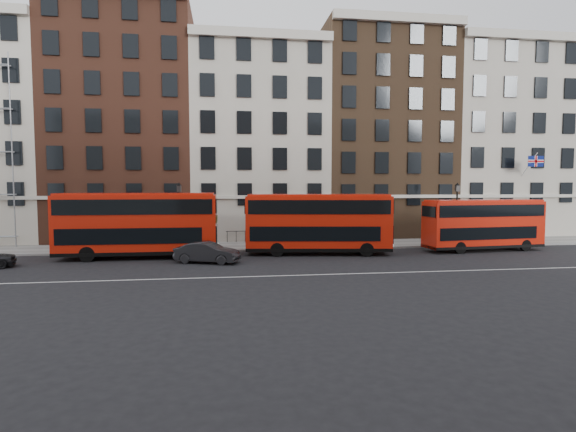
{
  "coord_description": "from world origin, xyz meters",
  "views": [
    {
      "loc": [
        -3.33,
        -27.65,
        5.31
      ],
      "look_at": [
        1.23,
        5.0,
        3.0
      ],
      "focal_mm": 28.0,
      "sensor_mm": 36.0,
      "label": 1
    }
  ],
  "objects": [
    {
      "name": "iron_railings",
      "position": [
        0.0,
        12.7,
        0.65
      ],
      "size": [
        6.6,
        0.06,
        1.0
      ],
      "primitive_type": null,
      "color": "black",
      "rests_on": "pavement"
    },
    {
      "name": "ground",
      "position": [
        0.0,
        0.0,
        0.0
      ],
      "size": [
        120.0,
        120.0,
        0.0
      ],
      "primitive_type": "plane",
      "color": "black",
      "rests_on": "ground"
    },
    {
      "name": "traffic_light",
      "position": [
        22.39,
        8.1,
        2.45
      ],
      "size": [
        0.25,
        0.45,
        3.27
      ],
      "color": "black",
      "rests_on": "pavement"
    },
    {
      "name": "lamp_post_left",
      "position": [
        -6.98,
        8.96,
        3.08
      ],
      "size": [
        0.44,
        0.44,
        5.33
      ],
      "color": "black",
      "rests_on": "pavement"
    },
    {
      "name": "lamp_post_right",
      "position": [
        16.49,
        8.67,
        3.08
      ],
      "size": [
        0.44,
        0.44,
        5.33
      ],
      "color": "black",
      "rests_on": "pavement"
    },
    {
      "name": "bus_d",
      "position": [
        17.14,
        5.69,
        2.2
      ],
      "size": [
        9.93,
        3.22,
        4.1
      ],
      "rotation": [
        0.0,
        0.0,
        0.09
      ],
      "color": "red",
      "rests_on": "ground"
    },
    {
      "name": "kerb",
      "position": [
        0.0,
        8.0,
        0.08
      ],
      "size": [
        80.0,
        0.3,
        0.16
      ],
      "primitive_type": "cube",
      "color": "gray",
      "rests_on": "ground"
    },
    {
      "name": "pavement",
      "position": [
        0.0,
        10.5,
        0.07
      ],
      "size": [
        80.0,
        5.0,
        0.15
      ],
      "primitive_type": "cube",
      "color": "gray",
      "rests_on": "ground"
    },
    {
      "name": "building_terrace",
      "position": [
        -0.31,
        17.88,
        10.24
      ],
      "size": [
        64.0,
        11.95,
        22.0
      ],
      "color": "beige",
      "rests_on": "ground"
    },
    {
      "name": "bus_c",
      "position": [
        3.61,
        5.7,
        2.46
      ],
      "size": [
        11.16,
        4.1,
        4.59
      ],
      "rotation": [
        0.0,
        0.0,
        -0.14
      ],
      "color": "red",
      "rests_on": "ground"
    },
    {
      "name": "bus_b",
      "position": [
        -9.63,
        5.7,
        2.53
      ],
      "size": [
        11.25,
        2.84,
        4.71
      ],
      "rotation": [
        0.0,
        0.0,
        -0.01
      ],
      "color": "red",
      "rests_on": "ground"
    },
    {
      "name": "road_centre_line",
      "position": [
        0.0,
        -2.0,
        0.01
      ],
      "size": [
        70.0,
        0.12,
        0.01
      ],
      "primitive_type": "cube",
      "color": "white",
      "rests_on": "ground"
    },
    {
      "name": "car_front",
      "position": [
        -4.59,
        3.0,
        0.72
      ],
      "size": [
        4.61,
        2.84,
        1.43
      ],
      "primitive_type": "imported",
      "rotation": [
        0.0,
        0.0,
        1.24
      ],
      "color": "black",
      "rests_on": "ground"
    }
  ]
}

